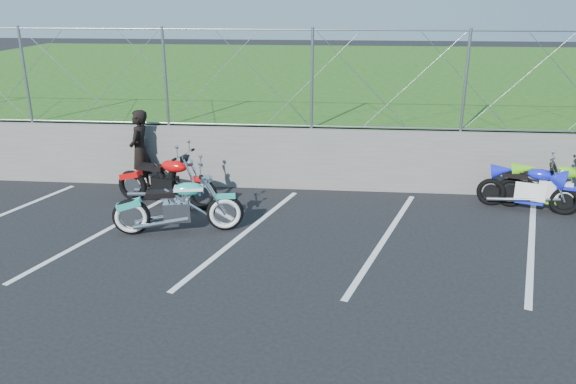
# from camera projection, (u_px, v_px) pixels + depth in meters

# --- Properties ---
(ground) EXTENTS (90.00, 90.00, 0.00)m
(ground) POSITION_uv_depth(u_px,v_px,m) (234.00, 259.00, 8.76)
(ground) COLOR black
(ground) RESTS_ON ground
(retaining_wall) EXTENTS (30.00, 0.22, 1.30)m
(retaining_wall) POSITION_uv_depth(u_px,v_px,m) (264.00, 157.00, 11.83)
(retaining_wall) COLOR #60605B
(retaining_wall) RESTS_ON ground
(grass_field) EXTENTS (30.00, 20.00, 1.30)m
(grass_field) POSITION_uv_depth(u_px,v_px,m) (299.00, 85.00, 21.22)
(grass_field) COLOR #225015
(grass_field) RESTS_ON ground
(chain_link_fence) EXTENTS (28.00, 0.03, 2.00)m
(chain_link_fence) POSITION_uv_depth(u_px,v_px,m) (262.00, 78.00, 11.28)
(chain_link_fence) COLOR gray
(chain_link_fence) RESTS_ON retaining_wall
(parking_lines) EXTENTS (18.29, 4.31, 0.01)m
(parking_lines) POSITION_uv_depth(u_px,v_px,m) (314.00, 235.00, 9.59)
(parking_lines) COLOR silver
(parking_lines) RESTS_ON ground
(cruiser_turquoise) EXTENTS (2.21, 0.72, 1.11)m
(cruiser_turquoise) POSITION_uv_depth(u_px,v_px,m) (180.00, 208.00, 9.59)
(cruiser_turquoise) COLOR black
(cruiser_turquoise) RESTS_ON ground
(naked_orange) EXTENTS (2.13, 0.77, 1.08)m
(naked_orange) POSITION_uv_depth(u_px,v_px,m) (168.00, 183.00, 10.82)
(naked_orange) COLOR black
(naked_orange) RESTS_ON ground
(sportbike_green) EXTENTS (1.95, 0.70, 1.03)m
(sportbike_green) POSITION_uv_depth(u_px,v_px,m) (553.00, 189.00, 10.56)
(sportbike_green) COLOR black
(sportbike_green) RESTS_ON ground
(sportbike_blue) EXTENTS (1.78, 0.75, 0.95)m
(sportbike_blue) POSITION_uv_depth(u_px,v_px,m) (529.00, 190.00, 10.60)
(sportbike_blue) COLOR black
(sportbike_blue) RESTS_ON ground
(person_standing) EXTENTS (0.42, 0.62, 1.69)m
(person_standing) POSITION_uv_depth(u_px,v_px,m) (140.00, 150.00, 11.61)
(person_standing) COLOR black
(person_standing) RESTS_ON ground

